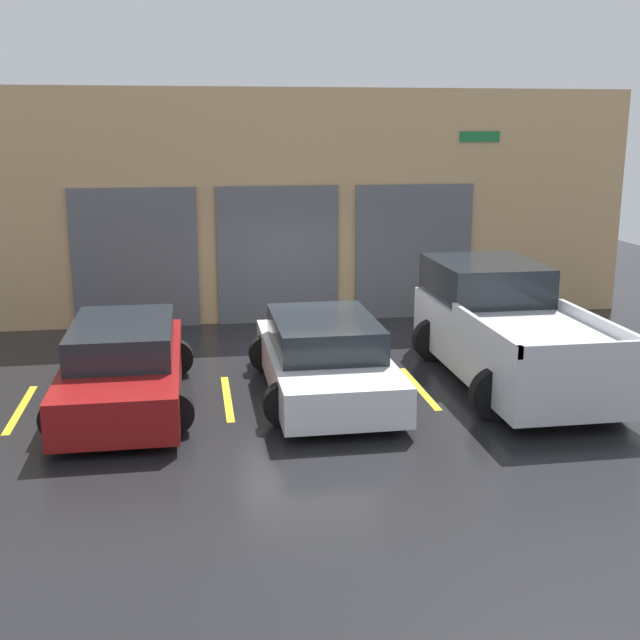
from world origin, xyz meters
TOP-DOWN VIEW (x-y plane):
  - ground_plane at (0.00, 0.00)m, footprint 28.00×28.00m
  - shophouse_building at (-0.01, 3.29)m, footprint 15.51×0.68m
  - pickup_truck at (3.15, -1.74)m, footprint 2.50×5.01m
  - sedan_white at (0.00, -1.99)m, footprint 2.26×4.33m
  - sedan_side at (-3.15, -1.99)m, footprint 2.12×4.46m
  - parking_stripe_far_left at (-4.73, -2.02)m, footprint 0.12×2.20m
  - parking_stripe_left at (-1.58, -2.02)m, footprint 0.12×2.20m
  - parking_stripe_centre at (1.58, -2.02)m, footprint 0.12×2.20m
  - parking_stripe_right at (4.73, -2.02)m, footprint 0.12×2.20m

SIDE VIEW (x-z plane):
  - ground_plane at x=0.00m, z-range 0.00..0.00m
  - parking_stripe_far_left at x=-4.73m, z-range 0.00..0.01m
  - parking_stripe_left at x=-1.58m, z-range 0.00..0.01m
  - parking_stripe_centre at x=1.58m, z-range 0.00..0.01m
  - parking_stripe_right at x=4.73m, z-range 0.00..0.01m
  - sedan_white at x=0.00m, z-range -0.03..1.20m
  - sedan_side at x=-3.15m, z-range -0.04..1.24m
  - pickup_truck at x=3.15m, z-range -0.06..1.79m
  - shophouse_building at x=-0.01m, z-range -0.04..4.97m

